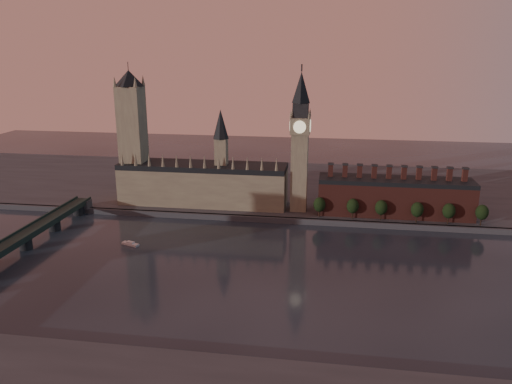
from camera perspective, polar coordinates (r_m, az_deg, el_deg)
ground at (r=279.87m, az=1.16°, el=-9.69°), size 900.00×900.00×0.00m
north_bank at (r=445.52m, az=4.17°, el=0.49°), size 900.00×182.00×4.00m
palace_of_westminster at (r=390.46m, az=-6.00°, el=1.17°), size 130.00×30.30×74.00m
victoria_tower at (r=400.32m, az=-13.93°, el=6.64°), size 24.00×24.00×108.00m
big_ben at (r=366.33m, az=5.04°, el=5.85°), size 15.00×15.00×107.00m
chimney_block at (r=377.58m, az=15.55°, el=-0.47°), size 110.00×25.00×37.00m
embankment_tree_0 at (r=361.78m, az=7.26°, el=-1.43°), size 8.60×8.60×14.88m
embankment_tree_1 at (r=362.21m, az=11.00°, el=-1.58°), size 8.60×8.60×14.88m
embankment_tree_2 at (r=363.26m, az=14.12°, el=-1.73°), size 8.60×8.60×14.88m
embankment_tree_3 at (r=365.39m, az=17.95°, el=-1.93°), size 8.60×8.60×14.88m
embankment_tree_4 at (r=369.97m, az=21.18°, el=-2.03°), size 8.60×8.60×14.88m
embankment_tree_5 at (r=375.64m, az=24.42°, el=-2.13°), size 8.60×8.60×14.88m
westminster_bridge at (r=330.60m, az=-26.76°, el=-5.94°), size 14.00×200.00×11.55m
river_boat at (r=332.02m, az=-14.17°, el=-5.75°), size 12.47×7.36×2.40m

